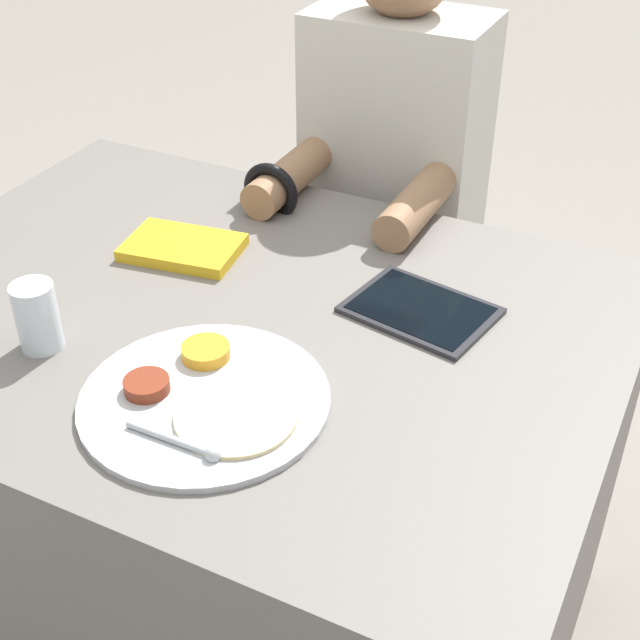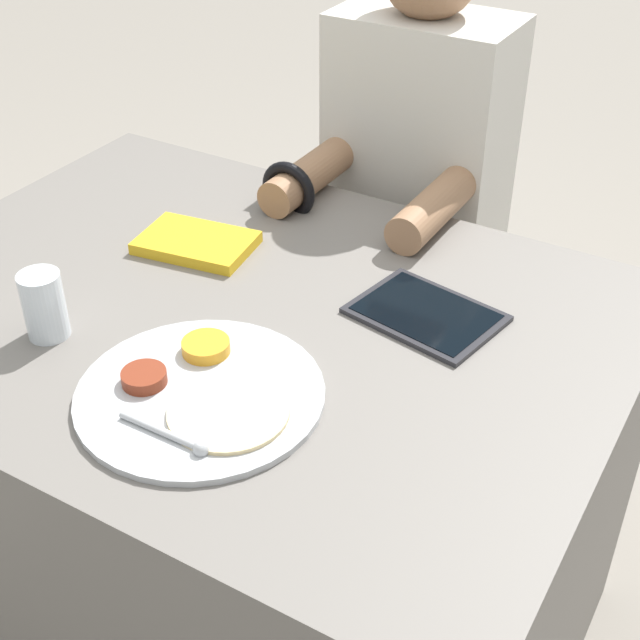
{
  "view_description": "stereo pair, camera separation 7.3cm",
  "coord_description": "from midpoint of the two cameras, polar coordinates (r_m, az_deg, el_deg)",
  "views": [
    {
      "loc": [
        0.62,
        -0.95,
        1.54
      ],
      "look_at": [
        0.17,
        -0.04,
        0.84
      ],
      "focal_mm": 50.0,
      "sensor_mm": 36.0,
      "label": 1
    },
    {
      "loc": [
        0.69,
        -0.91,
        1.54
      ],
      "look_at": [
        0.17,
        -0.04,
        0.84
      ],
      "focal_mm": 50.0,
      "sensor_mm": 36.0,
      "label": 2
    }
  ],
  "objects": [
    {
      "name": "thali_tray",
      "position": [
        1.2,
        -9.11,
        -5.02
      ],
      "size": [
        0.34,
        0.34,
        0.03
      ],
      "color": "#B7BABF",
      "rests_on": "dining_table"
    },
    {
      "name": "person_diner",
      "position": [
        1.9,
        3.36,
        5.03
      ],
      "size": [
        0.35,
        0.44,
        1.25
      ],
      "color": "black",
      "rests_on": "ground_plane"
    },
    {
      "name": "tablet_device",
      "position": [
        1.36,
        4.93,
        0.62
      ],
      "size": [
        0.24,
        0.19,
        0.01
      ],
      "color": "#28282D",
      "rests_on": "dining_table"
    },
    {
      "name": "drinking_glass",
      "position": [
        1.33,
        -19.16,
        0.18
      ],
      "size": [
        0.06,
        0.06,
        0.1
      ],
      "color": "silver",
      "rests_on": "dining_table"
    },
    {
      "name": "dining_table",
      "position": [
        1.62,
        -6.27,
        -10.82
      ],
      "size": [
        1.18,
        0.87,
        0.78
      ],
      "color": "slate",
      "rests_on": "ground_plane"
    },
    {
      "name": "ground_plane",
      "position": [
        1.92,
        -5.51,
        -18.94
      ],
      "size": [
        12.0,
        12.0,
        0.0
      ],
      "primitive_type": "plane",
      "color": "gray"
    },
    {
      "name": "red_notebook",
      "position": [
        1.53,
        -10.13,
        4.52
      ],
      "size": [
        0.21,
        0.15,
        0.02
      ],
      "color": "silver",
      "rests_on": "dining_table"
    }
  ]
}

